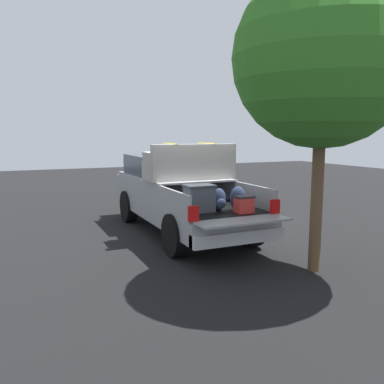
# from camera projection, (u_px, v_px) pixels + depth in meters

# --- Properties ---
(ground_plane) EXTENTS (40.00, 40.00, 0.00)m
(ground_plane) POSITION_uv_depth(u_px,v_px,m) (182.00, 232.00, 10.00)
(ground_plane) COLOR black
(pickup_truck) EXTENTS (6.05, 2.06, 2.23)m
(pickup_truck) POSITION_uv_depth(u_px,v_px,m) (176.00, 192.00, 10.19)
(pickup_truck) COLOR gray
(pickup_truck) RESTS_ON ground_plane
(tree_background) EXTENTS (3.06, 3.06, 5.25)m
(tree_background) POSITION_uv_depth(u_px,v_px,m) (323.00, 58.00, 6.70)
(tree_background) COLOR brown
(tree_background) RESTS_ON ground_plane
(trash_can) EXTENTS (0.60, 0.60, 0.98)m
(trash_can) POSITION_uv_depth(u_px,v_px,m) (174.00, 187.00, 14.61)
(trash_can) COLOR #2D2D33
(trash_can) RESTS_ON ground_plane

